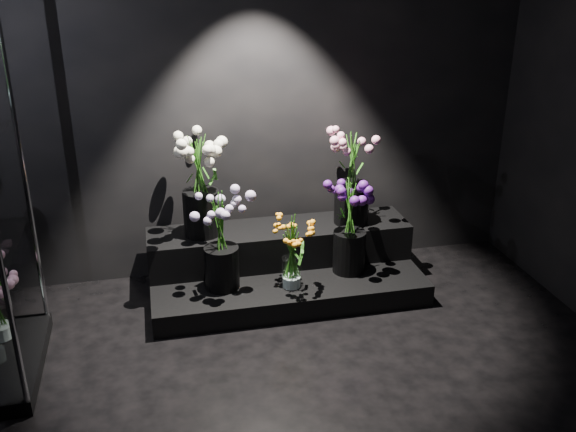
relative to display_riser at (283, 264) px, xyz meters
name	(u,v)px	position (x,y,z in m)	size (l,w,h in m)	color
wall_back	(250,85)	(-0.15, 0.38, 1.23)	(4.00, 4.00, 0.00)	black
display_riser	(283,264)	(0.00, 0.00, 0.00)	(1.89, 0.84, 0.42)	black
bouquet_orange_bells	(292,252)	(-0.01, -0.30, 0.24)	(0.26, 0.26, 0.51)	white
bouquet_lilac	(220,234)	(-0.46, -0.21, 0.38)	(0.39, 0.39, 0.69)	black
bouquet_purple	(350,222)	(0.44, -0.16, 0.36)	(0.34, 0.34, 0.68)	black
bouquet_cream_roses	(200,178)	(-0.55, 0.11, 0.66)	(0.46, 0.46, 0.70)	black
bouquet_pink_roses	(353,173)	(0.53, 0.09, 0.63)	(0.42, 0.42, 0.67)	black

